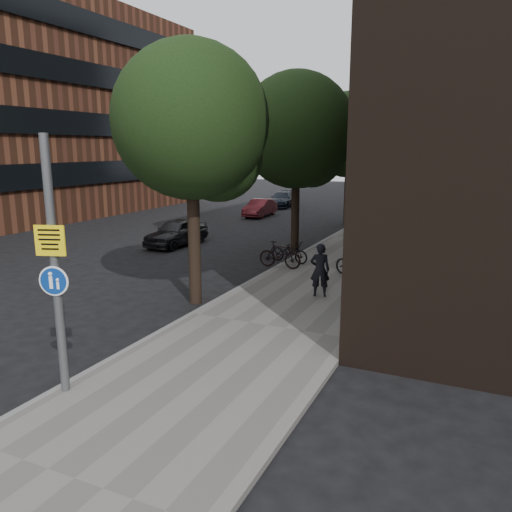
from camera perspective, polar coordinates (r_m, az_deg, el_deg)
The scene contains 15 objects.
ground at distance 10.35m, azimuth -7.64°, elevation -14.05°, with size 120.00×120.00×0.00m, color black.
sidewalk at distance 18.97m, azimuth 9.35°, elevation -1.63°, with size 4.50×60.00×0.12m, color slate.
curb_edge at distance 19.66m, azimuth 3.02°, elevation -0.97°, with size 0.15×60.00×0.13m, color slate.
street_tree_near at distance 14.57m, azimuth -6.87°, elevation 14.32°, with size 4.40×4.40×7.50m.
street_tree_mid at distance 22.26m, azimuth 4.96°, elevation 13.65°, with size 5.00×5.00×7.80m.
street_tree_far at distance 30.88m, azimuth 10.81°, elevation 13.09°, with size 5.00×5.00×7.80m.
signpost at distance 9.56m, azimuth -21.99°, elevation -1.19°, with size 0.52×0.21×4.70m.
pedestrian at distance 15.25m, azimuth 7.32°, elevation -1.59°, with size 0.60×0.39×1.64m, color black.
parked_bike_facade_near at distance 17.79m, azimuth 11.37°, elevation -0.94°, with size 0.60×1.72×0.90m, color black.
parked_bike_facade_far at distance 19.83m, azimuth 15.37°, elevation 0.34°, with size 0.47×1.65×0.99m, color black.
parked_bike_curb_near at distance 19.71m, azimuth 3.85°, elevation 0.50°, with size 0.57×1.64×0.86m, color black.
parked_bike_curb_far at distance 18.77m, azimuth 2.74°, elevation 0.15°, with size 0.48×1.69×1.01m, color black.
parked_car_near at distance 23.98m, azimuth -9.06°, elevation 2.71°, with size 1.51×3.75×1.28m, color black.
parked_car_mid at distance 33.82m, azimuth 0.44°, elevation 5.52°, with size 1.23×3.53×1.16m, color maroon.
parked_car_far at distance 39.38m, azimuth 3.05°, elevation 6.49°, with size 1.66×4.08×1.19m, color black.
Camera 1 is at (5.06, -7.78, 4.57)m, focal length 35.00 mm.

